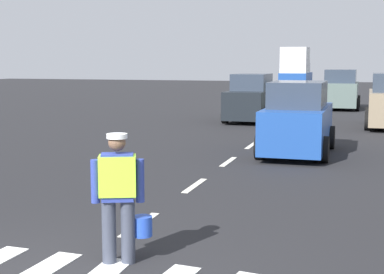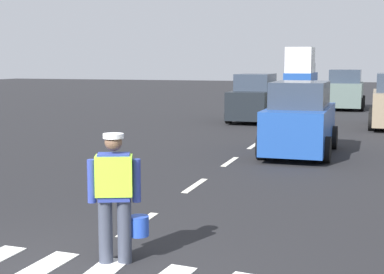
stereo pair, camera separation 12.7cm
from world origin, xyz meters
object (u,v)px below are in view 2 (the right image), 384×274
Objects in this scene: delivery_truck at (301,75)px; car_oncoming_second at (255,99)px; road_worker at (116,191)px; car_outgoing_ahead at (300,121)px; car_outgoing_far at (345,91)px.

delivery_truck is 1.09× the size of car_oncoming_second.
road_worker is at bearing -83.99° from car_oncoming_second.
delivery_truck is at bearing 90.82° from car_oncoming_second.
car_outgoing_ahead is at bearing -82.90° from delivery_truck.
car_outgoing_ahead is at bearing -91.31° from car_outgoing_far.
car_outgoing_ahead is (3.24, -26.03, -0.68)m from delivery_truck.
delivery_truck is 1.13× the size of car_outgoing_far.
car_oncoming_second is 1.05× the size of car_outgoing_ahead.
road_worker is 0.40× the size of car_oncoming_second.
car_oncoming_second is 8.99m from car_outgoing_ahead.
delivery_truck is at bearing 97.10° from car_outgoing_ahead.
road_worker is 25.72m from car_outgoing_far.
car_oncoming_second reaches higher than car_outgoing_ahead.
road_worker is at bearing -96.63° from car_outgoing_ahead.
car_outgoing_ahead is at bearing 83.37° from road_worker.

